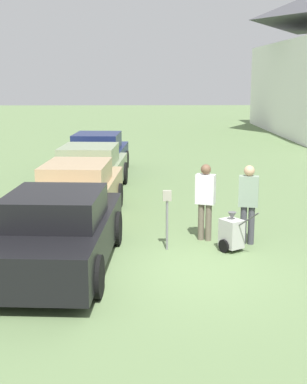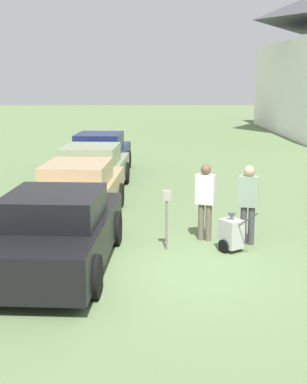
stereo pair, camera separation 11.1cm
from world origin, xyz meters
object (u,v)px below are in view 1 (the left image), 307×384
object	(u,v)px
parked_car_black	(58,232)
parking_meter	(167,208)
parked_car_sage	(90,171)
equipment_cart	(232,233)
parked_car_navy	(98,156)
person_worker	(205,197)
parked_car_tan	(78,194)
person_supervisor	(248,200)

from	to	relation	value
parked_car_black	parking_meter	bearing A→B (deg)	29.84
parked_car_sage	equipment_cart	size ratio (longest dim) A/B	4.94
parked_car_navy	person_worker	size ratio (longest dim) A/B	2.79
parked_car_sage	parking_meter	bearing A→B (deg)	-65.45
parked_car_tan	parking_meter	bearing A→B (deg)	-44.10
parked_car_black	person_worker	world-z (taller)	person_worker
parking_meter	equipment_cart	size ratio (longest dim) A/B	1.29
parked_car_tan	equipment_cart	size ratio (longest dim) A/B	4.98
parked_car_black	equipment_cart	xyz separation A→B (m)	(3.49, 0.91, -0.32)
person_worker	parked_car_navy	bearing A→B (deg)	-49.00
parking_meter	person_supervisor	size ratio (longest dim) A/B	0.74
parked_car_navy	parking_meter	size ratio (longest dim) A/B	3.75
parked_car_black	person_worker	distance (m)	3.47
parked_car_tan	person_worker	size ratio (longest dim) A/B	2.86
equipment_cart	person_worker	bearing A→B (deg)	88.56
parked_car_tan	person_supervisor	distance (m)	4.42
parked_car_navy	person_supervisor	bearing A→B (deg)	-61.48
person_worker	equipment_cart	world-z (taller)	person_worker
parking_meter	person_worker	distance (m)	1.11
parking_meter	person_worker	size ratio (longest dim) A/B	0.74
parked_car_navy	parking_meter	bearing A→B (deg)	-72.53
parked_car_black	parked_car_sage	bearing A→B (deg)	94.11
parked_car_navy	equipment_cart	xyz separation A→B (m)	(3.49, -9.12, -0.33)
parked_car_black	parked_car_navy	bearing A→B (deg)	94.11
parked_car_tan	equipment_cart	world-z (taller)	parked_car_tan
parked_car_black	parked_car_navy	xyz separation A→B (m)	(-0.00, 10.03, 0.01)
parking_meter	person_worker	world-z (taller)	person_worker
parked_car_sage	parked_car_navy	distance (m)	3.26
parking_meter	person_worker	xyz separation A→B (m)	(0.88, 0.66, 0.09)
parked_car_sage	parking_meter	xyz separation A→B (m)	(2.14, -5.74, 0.19)
parked_car_navy	person_worker	bearing A→B (deg)	-65.98
person_supervisor	parking_meter	bearing A→B (deg)	25.25
person_worker	parked_car_sage	bearing A→B (deg)	-38.15
parked_car_tan	parked_car_navy	xyz separation A→B (m)	(-0.00, 6.61, 0.01)
parked_car_tan	parked_car_black	bearing A→B (deg)	-85.89
person_supervisor	parked_car_navy	bearing A→B (deg)	-51.81
parking_meter	equipment_cart	world-z (taller)	parking_meter
parked_car_navy	person_supervisor	size ratio (longest dim) A/B	2.76
person_worker	person_supervisor	bearing A→B (deg)	-177.35
equipment_cart	parking_meter	bearing A→B (deg)	142.31
parked_car_sage	person_worker	size ratio (longest dim) A/B	2.84
person_supervisor	parked_car_black	bearing A→B (deg)	33.33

